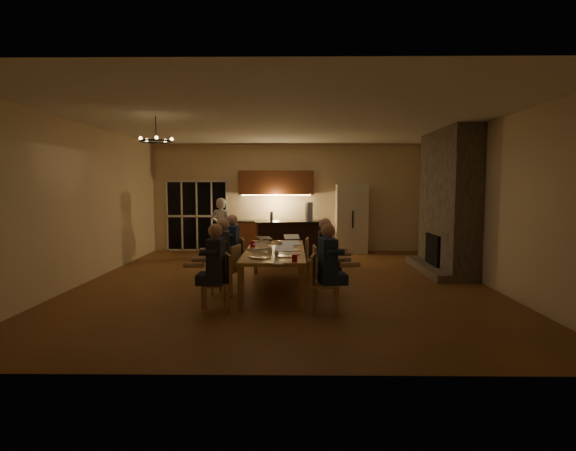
# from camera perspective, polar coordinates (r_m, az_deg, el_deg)

# --- Properties ---
(floor) EXTENTS (9.00, 9.00, 0.00)m
(floor) POSITION_cam_1_polar(r_m,az_deg,el_deg) (9.19, -0.63, -7.22)
(floor) COLOR brown
(floor) RESTS_ON ground
(back_wall) EXTENTS (8.00, 0.04, 3.20)m
(back_wall) POSITION_cam_1_polar(r_m,az_deg,el_deg) (13.50, -0.18, 3.54)
(back_wall) COLOR beige
(back_wall) RESTS_ON ground
(left_wall) EXTENTS (0.04, 9.00, 3.20)m
(left_wall) POSITION_cam_1_polar(r_m,az_deg,el_deg) (9.93, -24.54, 2.56)
(left_wall) COLOR beige
(left_wall) RESTS_ON ground
(right_wall) EXTENTS (0.04, 9.00, 3.20)m
(right_wall) POSITION_cam_1_polar(r_m,az_deg,el_deg) (9.75, 23.72, 2.55)
(right_wall) COLOR beige
(right_wall) RESTS_ON ground
(ceiling) EXTENTS (8.00, 9.00, 0.04)m
(ceiling) POSITION_cam_1_polar(r_m,az_deg,el_deg) (9.07, -0.65, 13.09)
(ceiling) COLOR white
(ceiling) RESTS_ON back_wall
(french_doors) EXTENTS (1.86, 0.08, 2.10)m
(french_doors) POSITION_cam_1_polar(r_m,az_deg,el_deg) (13.79, -11.48, 1.18)
(french_doors) COLOR black
(french_doors) RESTS_ON ground
(fireplace) EXTENTS (0.58, 2.50, 3.20)m
(fireplace) POSITION_cam_1_polar(r_m,az_deg,el_deg) (10.76, 19.66, 2.87)
(fireplace) COLOR #675A51
(fireplace) RESTS_ON ground
(kitchenette) EXTENTS (2.24, 0.68, 2.40)m
(kitchenette) POSITION_cam_1_polar(r_m,az_deg,el_deg) (13.21, -1.50, 1.77)
(kitchenette) COLOR brown
(kitchenette) RESTS_ON ground
(refrigerator) EXTENTS (0.90, 0.68, 2.00)m
(refrigerator) POSITION_cam_1_polar(r_m,az_deg,el_deg) (13.27, 8.03, 0.87)
(refrigerator) COLOR beige
(refrigerator) RESTS_ON ground
(dining_table) EXTENTS (1.10, 2.99, 0.75)m
(dining_table) POSITION_cam_1_polar(r_m,az_deg,el_deg) (8.55, -1.64, -5.58)
(dining_table) COLOR tan
(dining_table) RESTS_ON ground
(bar_island) EXTENTS (1.84, 0.93, 1.08)m
(bar_island) POSITION_cam_1_polar(r_m,az_deg,el_deg) (11.27, 0.29, -2.16)
(bar_island) COLOR black
(bar_island) RESTS_ON ground
(chair_left_near) EXTENTS (0.55, 0.55, 0.89)m
(chair_left_near) POSITION_cam_1_polar(r_m,az_deg,el_deg) (7.14, -9.21, -7.18)
(chair_left_near) COLOR #A97D54
(chair_left_near) RESTS_ON ground
(chair_left_mid) EXTENTS (0.53, 0.53, 0.89)m
(chair_left_mid) POSITION_cam_1_polar(r_m,az_deg,el_deg) (8.20, -7.93, -5.58)
(chair_left_mid) COLOR #A97D54
(chair_left_mid) RESTS_ON ground
(chair_left_far) EXTENTS (0.53, 0.53, 0.89)m
(chair_left_far) POSITION_cam_1_polar(r_m,az_deg,el_deg) (9.15, -7.03, -4.47)
(chair_left_far) COLOR #A97D54
(chair_left_far) RESTS_ON ground
(chair_right_near) EXTENTS (0.50, 0.50, 0.89)m
(chair_right_near) POSITION_cam_1_polar(r_m,az_deg,el_deg) (7.01, 4.81, -7.37)
(chair_right_near) COLOR #A97D54
(chair_right_near) RESTS_ON ground
(chair_right_mid) EXTENTS (0.46, 0.46, 0.89)m
(chair_right_mid) POSITION_cam_1_polar(r_m,az_deg,el_deg) (8.04, 4.83, -5.77)
(chair_right_mid) COLOR #A97D54
(chair_right_mid) RESTS_ON ground
(chair_right_far) EXTENTS (0.49, 0.49, 0.89)m
(chair_right_far) POSITION_cam_1_polar(r_m,az_deg,el_deg) (9.17, 3.65, -4.42)
(chair_right_far) COLOR #A97D54
(chair_right_far) RESTS_ON ground
(person_left_near) EXTENTS (0.62, 0.62, 1.38)m
(person_left_near) POSITION_cam_1_polar(r_m,az_deg,el_deg) (7.00, -9.15, -5.39)
(person_left_near) COLOR #24262E
(person_left_near) RESTS_ON ground
(person_right_near) EXTENTS (0.69, 0.69, 1.38)m
(person_right_near) POSITION_cam_1_polar(r_m,az_deg,el_deg) (6.95, 5.06, -5.42)
(person_right_near) COLOR navy
(person_right_near) RESTS_ON ground
(person_left_mid) EXTENTS (0.68, 0.68, 1.38)m
(person_left_mid) POSITION_cam_1_polar(r_m,az_deg,el_deg) (8.14, -8.20, -3.92)
(person_left_mid) COLOR #3D4348
(person_left_mid) RESTS_ON ground
(person_right_mid) EXTENTS (0.60, 0.60, 1.38)m
(person_right_mid) POSITION_cam_1_polar(r_m,az_deg,el_deg) (8.05, 4.72, -3.99)
(person_right_mid) COLOR #24262E
(person_right_mid) RESTS_ON ground
(person_left_far) EXTENTS (0.64, 0.64, 1.38)m
(person_left_far) POSITION_cam_1_polar(r_m,az_deg,el_deg) (9.12, -7.05, -2.94)
(person_left_far) COLOR navy
(person_left_far) RESTS_ON ground
(standing_person) EXTENTS (0.67, 0.52, 1.63)m
(standing_person) POSITION_cam_1_polar(r_m,az_deg,el_deg) (12.52, -8.46, -0.22)
(standing_person) COLOR silver
(standing_person) RESTS_ON ground
(chandelier) EXTENTS (0.59, 0.59, 0.03)m
(chandelier) POSITION_cam_1_polar(r_m,az_deg,el_deg) (8.54, -16.39, 10.21)
(chandelier) COLOR black
(chandelier) RESTS_ON ceiling
(laptop_a) EXTENTS (0.42, 0.42, 0.23)m
(laptop_a) POSITION_cam_1_polar(r_m,az_deg,el_deg) (7.52, -3.58, -3.28)
(laptop_a) COLOR silver
(laptop_a) RESTS_ON dining_table
(laptop_b) EXTENTS (0.35, 0.31, 0.23)m
(laptop_b) POSITION_cam_1_polar(r_m,az_deg,el_deg) (7.65, -0.39, -3.13)
(laptop_b) COLOR silver
(laptop_b) RESTS_ON dining_table
(laptop_c) EXTENTS (0.40, 0.38, 0.23)m
(laptop_c) POSITION_cam_1_polar(r_m,az_deg,el_deg) (8.62, -3.58, -2.22)
(laptop_c) COLOR silver
(laptop_c) RESTS_ON dining_table
(laptop_d) EXTENTS (0.37, 0.33, 0.23)m
(laptop_d) POSITION_cam_1_polar(r_m,az_deg,el_deg) (8.38, 0.43, -2.41)
(laptop_d) COLOR silver
(laptop_d) RESTS_ON dining_table
(laptop_e) EXTENTS (0.39, 0.37, 0.23)m
(laptop_e) POSITION_cam_1_polar(r_m,az_deg,el_deg) (9.52, -2.85, -1.53)
(laptop_e) COLOR silver
(laptop_e) RESTS_ON dining_table
(laptop_f) EXTENTS (0.36, 0.32, 0.23)m
(laptop_f) POSITION_cam_1_polar(r_m,az_deg,el_deg) (9.47, 0.55, -1.56)
(laptop_f) COLOR silver
(laptop_f) RESTS_ON dining_table
(mug_front) EXTENTS (0.08, 0.08, 0.10)m
(mug_front) POSITION_cam_1_polar(r_m,az_deg,el_deg) (8.10, -2.32, -3.12)
(mug_front) COLOR silver
(mug_front) RESTS_ON dining_table
(mug_mid) EXTENTS (0.08, 0.08, 0.10)m
(mug_mid) POSITION_cam_1_polar(r_m,az_deg,el_deg) (9.04, -1.05, -2.27)
(mug_mid) COLOR silver
(mug_mid) RESTS_ON dining_table
(mug_back) EXTENTS (0.09, 0.09, 0.10)m
(mug_back) POSITION_cam_1_polar(r_m,az_deg,el_deg) (9.37, -3.44, -2.03)
(mug_back) COLOR silver
(mug_back) RESTS_ON dining_table
(redcup_near) EXTENTS (0.09, 0.09, 0.12)m
(redcup_near) POSITION_cam_1_polar(r_m,az_deg,el_deg) (7.11, 0.85, -4.18)
(redcup_near) COLOR red
(redcup_near) RESTS_ON dining_table
(redcup_mid) EXTENTS (0.10, 0.10, 0.12)m
(redcup_mid) POSITION_cam_1_polar(r_m,az_deg,el_deg) (8.86, -4.49, -2.38)
(redcup_mid) COLOR red
(redcup_mid) RESTS_ON dining_table
(redcup_far) EXTENTS (0.10, 0.10, 0.12)m
(redcup_far) POSITION_cam_1_polar(r_m,az_deg,el_deg) (9.79, -0.20, -1.66)
(redcup_far) COLOR red
(redcup_far) RESTS_ON dining_table
(can_silver) EXTENTS (0.07, 0.07, 0.12)m
(can_silver) POSITION_cam_1_polar(r_m,az_deg,el_deg) (7.80, -1.46, -3.37)
(can_silver) COLOR #B2B2B7
(can_silver) RESTS_ON dining_table
(can_cola) EXTENTS (0.06, 0.06, 0.12)m
(can_cola) POSITION_cam_1_polar(r_m,az_deg,el_deg) (9.82, -2.24, -1.64)
(can_cola) COLOR #3F0F0C
(can_cola) RESTS_ON dining_table
(plate_near) EXTENTS (0.23, 0.23, 0.02)m
(plate_near) POSITION_cam_1_polar(r_m,az_deg,el_deg) (7.88, 0.74, -3.65)
(plate_near) COLOR silver
(plate_near) RESTS_ON dining_table
(plate_left) EXTENTS (0.25, 0.25, 0.02)m
(plate_left) POSITION_cam_1_polar(r_m,az_deg,el_deg) (7.54, -3.91, -4.06)
(plate_left) COLOR silver
(plate_left) RESTS_ON dining_table
(plate_far) EXTENTS (0.26, 0.26, 0.02)m
(plate_far) POSITION_cam_1_polar(r_m,az_deg,el_deg) (9.26, 1.04, -2.36)
(plate_far) COLOR silver
(plate_far) RESTS_ON dining_table
(notepad) EXTENTS (0.17, 0.23, 0.01)m
(notepad) POSITION_cam_1_polar(r_m,az_deg,el_deg) (6.98, -1.19, -4.80)
(notepad) COLOR white
(notepad) RESTS_ON dining_table
(bar_bottle) EXTENTS (0.08, 0.08, 0.24)m
(bar_bottle) POSITION_cam_1_polar(r_m,az_deg,el_deg) (11.13, -2.12, 1.16)
(bar_bottle) COLOR #99999E
(bar_bottle) RESTS_ON bar_island
(bar_blender) EXTENTS (0.19, 0.19, 0.46)m
(bar_blender) POSITION_cam_1_polar(r_m,az_deg,el_deg) (11.33, 2.68, 1.78)
(bar_blender) COLOR silver
(bar_blender) RESTS_ON bar_island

